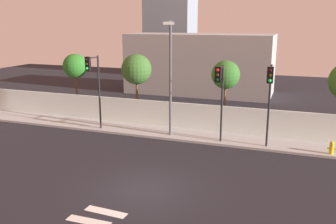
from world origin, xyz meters
TOP-DOWN VIEW (x-y plane):
  - ground_plane at (0.00, 0.00)m, footprint 80.00×80.00m
  - sidewalk at (0.00, 8.20)m, footprint 36.00×2.40m
  - perimeter_wall at (0.00, 9.49)m, footprint 36.00×0.18m
  - traffic_light_left at (-6.70, 7.03)m, footprint 0.41×1.24m
  - traffic_light_center at (1.81, 7.05)m, footprint 0.36×1.17m
  - traffic_light_right at (4.65, 6.95)m, footprint 0.35×1.38m
  - street_lamp_curbside at (-1.44, 7.45)m, footprint 1.02×2.33m
  - fire_hydrant at (8.19, 7.41)m, footprint 0.44×0.26m
  - roadside_tree_leftmost at (-10.40, 10.48)m, footprint 1.89×1.89m
  - roadside_tree_midleft at (-5.15, 10.48)m, footprint 2.23×2.23m
  - roadside_tree_midright at (1.46, 10.48)m, footprint 1.93×1.93m
  - low_building_distant at (-3.82, 23.49)m, footprint 14.97×6.00m

SIDE VIEW (x-z plane):
  - ground_plane at x=0.00m, z-range 0.00..0.00m
  - sidewalk at x=0.00m, z-range 0.00..0.15m
  - fire_hydrant at x=8.19m, z-range 0.18..0.92m
  - perimeter_wall at x=0.00m, z-range 0.15..1.95m
  - low_building_distant at x=-3.82m, z-range 0.00..6.16m
  - traffic_light_center at x=1.81m, z-range 1.22..5.96m
  - traffic_light_right at x=4.65m, z-range 1.26..6.13m
  - traffic_light_left at x=-6.70m, z-range 1.28..6.32m
  - roadside_tree_midright at x=1.46m, z-range 1.45..6.31m
  - roadside_tree_midleft at x=-5.15m, z-range 1.42..6.53m
  - roadside_tree_leftmost at x=-10.40m, z-range 1.52..6.49m
  - street_lamp_curbside at x=-1.44m, z-range 0.83..8.13m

